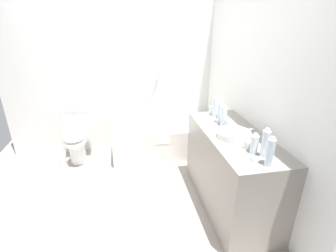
# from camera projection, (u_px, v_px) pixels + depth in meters

# --- Properties ---
(ground_plane) EXTENTS (3.93, 3.93, 0.00)m
(ground_plane) POSITION_uv_depth(u_px,v_px,m) (125.00, 195.00, 3.02)
(ground_plane) COLOR #9E9389
(wall_back_tiled) EXTENTS (3.33, 0.10, 2.31)m
(wall_back_tiled) POSITION_uv_depth(u_px,v_px,m) (118.00, 79.00, 3.78)
(wall_back_tiled) COLOR silver
(wall_back_tiled) RESTS_ON ground_plane
(wall_right_mirror) EXTENTS (0.10, 2.96, 2.31)m
(wall_right_mirror) POSITION_uv_depth(u_px,v_px,m) (251.00, 98.00, 2.83)
(wall_right_mirror) COLOR silver
(wall_right_mirror) RESTS_ON ground_plane
(bathtub) EXTENTS (1.51, 0.67, 1.25)m
(bathtub) POSITION_uv_depth(u_px,v_px,m) (162.00, 139.00, 3.88)
(bathtub) COLOR silver
(bathtub) RESTS_ON ground_plane
(toilet) EXTENTS (0.38, 0.49, 0.67)m
(toilet) POSITION_uv_depth(u_px,v_px,m) (76.00, 139.00, 3.65)
(toilet) COLOR white
(toilet) RESTS_ON ground_plane
(vanity_counter) EXTENTS (0.59, 1.43, 0.89)m
(vanity_counter) POSITION_uv_depth(u_px,v_px,m) (231.00, 171.00, 2.71)
(vanity_counter) COLOR gray
(vanity_counter) RESTS_ON ground_plane
(sink_basin) EXTENTS (0.33, 0.33, 0.06)m
(sink_basin) POSITION_uv_depth(u_px,v_px,m) (234.00, 134.00, 2.45)
(sink_basin) COLOR white
(sink_basin) RESTS_ON vanity_counter
(sink_faucet) EXTENTS (0.12, 0.15, 0.08)m
(sink_faucet) POSITION_uv_depth(u_px,v_px,m) (252.00, 133.00, 2.49)
(sink_faucet) COLOR #B0B0B5
(sink_faucet) RESTS_ON vanity_counter
(water_bottle_0) EXTENTS (0.06, 0.06, 0.26)m
(water_bottle_0) POSITION_uv_depth(u_px,v_px,m) (265.00, 144.00, 2.06)
(water_bottle_0) COLOR silver
(water_bottle_0) RESTS_ON vanity_counter
(water_bottle_1) EXTENTS (0.07, 0.07, 0.19)m
(water_bottle_1) POSITION_uv_depth(u_px,v_px,m) (254.00, 144.00, 2.13)
(water_bottle_1) COLOR silver
(water_bottle_1) RESTS_ON vanity_counter
(water_bottle_2) EXTENTS (0.06, 0.06, 0.26)m
(water_bottle_2) POSITION_uv_depth(u_px,v_px,m) (270.00, 152.00, 1.93)
(water_bottle_2) COLOR silver
(water_bottle_2) RESTS_ON vanity_counter
(water_bottle_3) EXTENTS (0.07, 0.07, 0.25)m
(water_bottle_3) POSITION_uv_depth(u_px,v_px,m) (216.00, 107.00, 2.98)
(water_bottle_3) COLOR silver
(water_bottle_3) RESTS_ON vanity_counter
(water_bottle_4) EXTENTS (0.06, 0.06, 0.25)m
(water_bottle_4) POSITION_uv_depth(u_px,v_px,m) (220.00, 113.00, 2.78)
(water_bottle_4) COLOR silver
(water_bottle_4) RESTS_ON vanity_counter
(water_bottle_5) EXTENTS (0.07, 0.07, 0.24)m
(water_bottle_5) POSITION_uv_depth(u_px,v_px,m) (224.00, 116.00, 2.70)
(water_bottle_5) COLOR silver
(water_bottle_5) RESTS_ON vanity_counter
(drinking_glass_0) EXTENTS (0.07, 0.07, 0.10)m
(drinking_glass_0) POSITION_uv_depth(u_px,v_px,m) (228.00, 123.00, 2.66)
(drinking_glass_0) COLOR white
(drinking_glass_0) RESTS_ON vanity_counter
(drinking_glass_1) EXTENTS (0.07, 0.07, 0.08)m
(drinking_glass_1) POSITION_uv_depth(u_px,v_px,m) (247.00, 145.00, 2.23)
(drinking_glass_1) COLOR white
(drinking_glass_1) RESTS_ON vanity_counter
(drinking_glass_2) EXTENTS (0.07, 0.07, 0.10)m
(drinking_glass_2) POSITION_uv_depth(u_px,v_px,m) (220.00, 114.00, 2.94)
(drinking_glass_2) COLOR white
(drinking_glass_2) RESTS_ON vanity_counter
(drinking_glass_3) EXTENTS (0.06, 0.06, 0.10)m
(drinking_glass_3) POSITION_uv_depth(u_px,v_px,m) (213.00, 110.00, 3.08)
(drinking_glass_3) COLOR white
(drinking_glass_3) RESTS_ON vanity_counter
(soap_dish) EXTENTS (0.09, 0.06, 0.02)m
(soap_dish) POSITION_uv_depth(u_px,v_px,m) (257.00, 159.00, 2.04)
(soap_dish) COLOR white
(soap_dish) RESTS_ON vanity_counter
(toilet_paper_roll) EXTENTS (0.11, 0.11, 0.14)m
(toilet_paper_roll) POSITION_uv_depth(u_px,v_px,m) (62.00, 159.00, 3.68)
(toilet_paper_roll) COLOR white
(toilet_paper_roll) RESTS_ON ground_plane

